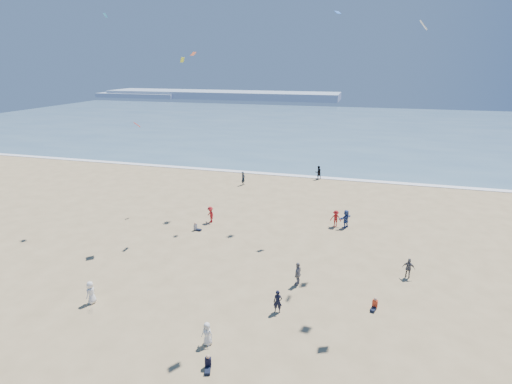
# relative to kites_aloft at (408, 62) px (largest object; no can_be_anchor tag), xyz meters

# --- Properties ---
(ocean) EXTENTS (220.00, 100.00, 0.06)m
(ocean) POSITION_rel_kites_aloft_xyz_m (-9.32, 81.10, -15.92)
(ocean) COLOR #476B84
(ocean) RESTS_ON ground
(surf_line) EXTENTS (220.00, 1.20, 0.08)m
(surf_line) POSITION_rel_kites_aloft_xyz_m (-9.32, 31.10, -15.91)
(surf_line) COLOR white
(surf_line) RESTS_ON ground
(headland_far) EXTENTS (110.00, 20.00, 3.20)m
(headland_far) POSITION_rel_kites_aloft_xyz_m (-69.32, 156.10, -14.35)
(headland_far) COLOR #7A8EA8
(headland_far) RESTS_ON ground
(headland_near) EXTENTS (40.00, 14.00, 2.00)m
(headland_near) POSITION_rel_kites_aloft_xyz_m (-109.32, 151.10, -14.95)
(headland_near) COLOR #7A8EA8
(headland_near) RESTS_ON ground
(standing_flyers) EXTENTS (31.24, 47.74, 1.95)m
(standing_flyers) POSITION_rel_kites_aloft_xyz_m (-7.12, 8.26, -15.06)
(standing_flyers) COLOR #A6171C
(standing_flyers) RESTS_ON ground
(seated_group) EXTENTS (17.98, 28.49, 0.84)m
(seated_group) POSITION_rel_kites_aloft_xyz_m (-7.88, -7.35, -15.53)
(seated_group) COLOR white
(seated_group) RESTS_ON ground
(kites_aloft) EXTENTS (41.86, 38.60, 29.37)m
(kites_aloft) POSITION_rel_kites_aloft_xyz_m (0.00, 0.00, 0.00)
(kites_aloft) COLOR purple
(kites_aloft) RESTS_ON ground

